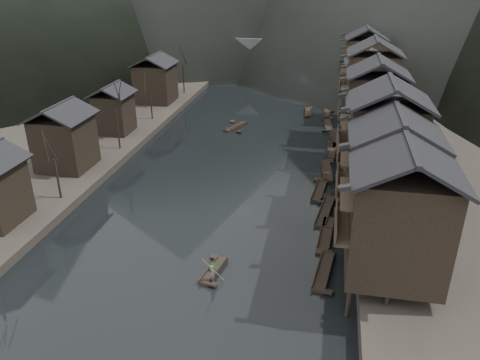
# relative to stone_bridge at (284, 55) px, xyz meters

# --- Properties ---
(water) EXTENTS (300.00, 300.00, 0.00)m
(water) POSITION_rel_stone_bridge_xyz_m (0.00, -72.00, -5.11)
(water) COLOR black
(water) RESTS_ON ground
(right_bank) EXTENTS (40.00, 200.00, 1.80)m
(right_bank) POSITION_rel_stone_bridge_xyz_m (35.00, -32.00, -4.21)
(right_bank) COLOR #2D2823
(right_bank) RESTS_ON ground
(left_bank) EXTENTS (40.00, 200.00, 1.20)m
(left_bank) POSITION_rel_stone_bridge_xyz_m (-35.00, -32.00, -4.51)
(left_bank) COLOR #2D2823
(left_bank) RESTS_ON ground
(stilt_houses) EXTENTS (9.00, 67.60, 15.35)m
(stilt_houses) POSITION_rel_stone_bridge_xyz_m (17.28, -52.82, 3.60)
(stilt_houses) COLOR black
(stilt_houses) RESTS_ON ground
(left_houses) EXTENTS (8.10, 53.20, 8.73)m
(left_houses) POSITION_rel_stone_bridge_xyz_m (-20.50, -51.88, 0.55)
(left_houses) COLOR black
(left_houses) RESTS_ON left_bank
(bare_trees) EXTENTS (3.99, 63.43, 7.98)m
(bare_trees) POSITION_rel_stone_bridge_xyz_m (-17.00, -51.56, 1.62)
(bare_trees) COLOR black
(bare_trees) RESTS_ON left_bank
(moored_sampans) EXTENTS (3.29, 59.11, 0.47)m
(moored_sampans) POSITION_rel_stone_bridge_xyz_m (11.99, -50.64, -4.91)
(moored_sampans) COLOR black
(moored_sampans) RESTS_ON water
(midriver_boats) EXTENTS (13.47, 42.32, 0.45)m
(midriver_boats) POSITION_rel_stone_bridge_xyz_m (3.66, -20.94, -4.91)
(midriver_boats) COLOR black
(midriver_boats) RESTS_ON water
(stone_bridge) EXTENTS (40.00, 6.00, 9.00)m
(stone_bridge) POSITION_rel_stone_bridge_xyz_m (0.00, 0.00, 0.00)
(stone_bridge) COLOR #4C4C4F
(stone_bridge) RESTS_ON ground
(hero_sampan) EXTENTS (1.71, 4.61, 0.43)m
(hero_sampan) POSITION_rel_stone_bridge_xyz_m (2.83, -78.98, -4.91)
(hero_sampan) COLOR black
(hero_sampan) RESTS_ON water
(cargo_heap) EXTENTS (1.00, 1.31, 0.60)m
(cargo_heap) POSITION_rel_stone_bridge_xyz_m (2.79, -78.77, -4.38)
(cargo_heap) COLOR black
(cargo_heap) RESTS_ON hero_sampan
(boatman) EXTENTS (0.70, 0.70, 1.64)m
(boatman) POSITION_rel_stone_bridge_xyz_m (3.12, -80.54, -3.86)
(boatman) COLOR #5E5E60
(boatman) RESTS_ON hero_sampan
(bamboo_pole) EXTENTS (1.63, 1.69, 3.29)m
(bamboo_pole) POSITION_rel_stone_bridge_xyz_m (3.32, -80.54, -1.39)
(bamboo_pole) COLOR #8C7A51
(bamboo_pole) RESTS_ON boatman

